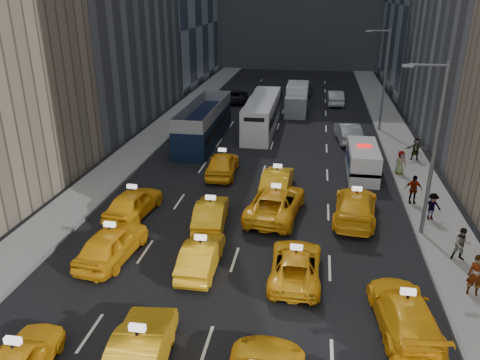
% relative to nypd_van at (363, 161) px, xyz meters
% --- Properties ---
extents(sidewalk_west, '(3.00, 90.00, 0.15)m').
position_rel_nypd_van_xyz_m(sidewalk_west, '(-17.35, 4.58, -0.92)').
color(sidewalk_west, gray).
rests_on(sidewalk_west, ground).
extents(sidewalk_east, '(3.00, 90.00, 0.15)m').
position_rel_nypd_van_xyz_m(sidewalk_east, '(3.65, 4.58, -0.92)').
color(sidewalk_east, gray).
rests_on(sidewalk_east, ground).
extents(curb_west, '(0.15, 90.00, 0.18)m').
position_rel_nypd_van_xyz_m(curb_west, '(-15.90, 4.58, -0.91)').
color(curb_west, slate).
rests_on(curb_west, ground).
extents(curb_east, '(0.15, 90.00, 0.18)m').
position_rel_nypd_van_xyz_m(curb_east, '(2.20, 4.58, -0.91)').
color(curb_east, slate).
rests_on(curb_east, ground).
extents(streetlight_near, '(2.15, 0.22, 9.00)m').
position_rel_nypd_van_xyz_m(streetlight_near, '(2.33, -8.42, 3.92)').
color(streetlight_near, '#595B60').
rests_on(streetlight_near, ground).
extents(streetlight_far, '(2.15, 0.22, 9.00)m').
position_rel_nypd_van_xyz_m(streetlight_far, '(2.33, 11.58, 3.92)').
color(streetlight_far, '#595B60').
rests_on(streetlight_far, ground).
extents(taxi_5, '(2.24, 5.05, 1.61)m').
position_rel_nypd_van_xyz_m(taxi_5, '(-8.74, -19.94, -0.19)').
color(taxi_5, '#FFAF15').
rests_on(taxi_5, ground).
extents(taxi_8, '(2.35, 4.91, 1.62)m').
position_rel_nypd_van_xyz_m(taxi_8, '(-12.64, -13.26, -0.19)').
color(taxi_8, '#FFAF15').
rests_on(taxi_8, ground).
extents(taxi_9, '(1.56, 4.32, 1.42)m').
position_rel_nypd_van_xyz_m(taxi_9, '(-8.23, -13.44, -0.29)').
color(taxi_9, '#FFAF15').
rests_on(taxi_9, ground).
extents(taxi_10, '(2.24, 4.81, 1.33)m').
position_rel_nypd_van_xyz_m(taxi_10, '(-3.90, -13.46, -0.33)').
color(taxi_10, '#FFAF15').
rests_on(taxi_10, ground).
extents(taxi_11, '(2.59, 5.24, 1.46)m').
position_rel_nypd_van_xyz_m(taxi_11, '(0.34, -16.26, -0.27)').
color(taxi_11, '#FFAF15').
rests_on(taxi_11, ground).
extents(taxi_12, '(2.38, 4.80, 1.57)m').
position_rel_nypd_van_xyz_m(taxi_12, '(-13.36, -8.65, -0.21)').
color(taxi_12, '#FFAF15').
rests_on(taxi_12, ground).
extents(taxi_13, '(1.97, 4.61, 1.48)m').
position_rel_nypd_van_xyz_m(taxi_13, '(-8.72, -9.19, -0.26)').
color(taxi_13, '#FFAF15').
rests_on(taxi_13, ground).
extents(taxi_14, '(3.38, 6.11, 1.62)m').
position_rel_nypd_van_xyz_m(taxi_14, '(-5.37, -7.33, -0.19)').
color(taxi_14, '#FFAF15').
rests_on(taxi_14, ground).
extents(taxi_15, '(2.82, 5.78, 1.62)m').
position_rel_nypd_van_xyz_m(taxi_15, '(-0.91, -7.04, -0.19)').
color(taxi_15, '#FFAF15').
rests_on(taxi_15, ground).
extents(taxi_16, '(2.10, 4.84, 1.63)m').
position_rel_nypd_van_xyz_m(taxi_16, '(-9.60, -1.61, -0.19)').
color(taxi_16, '#FFAF15').
rests_on(taxi_16, ground).
extents(taxi_17, '(1.89, 4.89, 1.59)m').
position_rel_nypd_van_xyz_m(taxi_17, '(-5.57, -4.07, -0.21)').
color(taxi_17, '#FFAF15').
rests_on(taxi_17, ground).
extents(nypd_van, '(2.59, 5.35, 2.21)m').
position_rel_nypd_van_xyz_m(nypd_van, '(0.00, 0.00, 0.00)').
color(nypd_van, silver).
rests_on(nypd_van, ground).
extents(double_decker, '(3.05, 11.24, 3.24)m').
position_rel_nypd_van_xyz_m(double_decker, '(-12.65, 5.80, 0.60)').
color(double_decker, black).
rests_on(double_decker, ground).
extents(city_bus, '(3.01, 11.50, 2.94)m').
position_rel_nypd_van_xyz_m(city_bus, '(-8.23, 10.23, 0.46)').
color(city_bus, silver).
rests_on(city_bus, ground).
extents(box_truck, '(2.28, 6.35, 2.89)m').
position_rel_nypd_van_xyz_m(box_truck, '(-5.43, 17.41, 0.41)').
color(box_truck, silver).
rests_on(box_truck, ground).
extents(misc_car_0, '(2.31, 5.09, 1.62)m').
position_rel_nypd_van_xyz_m(misc_car_0, '(-0.60, 7.79, -0.19)').
color(misc_car_0, '#9FA2A7').
rests_on(misc_car_0, ground).
extents(misc_car_1, '(2.55, 5.09, 1.38)m').
position_rel_nypd_van_xyz_m(misc_car_1, '(-12.47, 21.25, -0.31)').
color(misc_car_1, black).
rests_on(misc_car_1, ground).
extents(misc_car_2, '(2.34, 5.15, 1.46)m').
position_rel_nypd_van_xyz_m(misc_car_2, '(-4.98, 27.06, -0.27)').
color(misc_car_2, slate).
rests_on(misc_car_2, ground).
extents(misc_car_3, '(2.02, 4.45, 1.48)m').
position_rel_nypd_van_xyz_m(misc_car_3, '(-8.46, 22.64, -0.26)').
color(misc_car_3, black).
rests_on(misc_car_3, ground).
extents(misc_car_4, '(1.98, 4.96, 1.61)m').
position_rel_nypd_van_xyz_m(misc_car_4, '(-1.36, 21.81, -0.20)').
color(misc_car_4, '#A9ACB1').
rests_on(misc_car_4, ground).
extents(pedestrian_0, '(0.74, 0.56, 1.83)m').
position_rel_nypd_van_xyz_m(pedestrian_0, '(3.53, -13.71, 0.07)').
color(pedestrian_0, gray).
rests_on(pedestrian_0, sidewalk_east).
extents(pedestrian_1, '(0.80, 0.44, 1.64)m').
position_rel_nypd_van_xyz_m(pedestrian_1, '(3.71, -10.94, -0.03)').
color(pedestrian_1, gray).
rests_on(pedestrian_1, sidewalk_east).
extents(pedestrian_2, '(1.07, 0.60, 1.56)m').
position_rel_nypd_van_xyz_m(pedestrian_2, '(3.24, -6.74, -0.07)').
color(pedestrian_2, gray).
rests_on(pedestrian_2, sidewalk_east).
extents(pedestrian_3, '(1.04, 0.49, 1.75)m').
position_rel_nypd_van_xyz_m(pedestrian_3, '(2.58, -4.64, 0.02)').
color(pedestrian_3, gray).
rests_on(pedestrian_3, sidewalk_east).
extents(pedestrian_4, '(0.90, 0.64, 1.66)m').
position_rel_nypd_van_xyz_m(pedestrian_4, '(2.57, 0.25, -0.02)').
color(pedestrian_4, gray).
rests_on(pedestrian_4, sidewalk_east).
extents(pedestrian_5, '(1.58, 0.63, 1.66)m').
position_rel_nypd_van_xyz_m(pedestrian_5, '(4.15, 3.45, -0.02)').
color(pedestrian_5, gray).
rests_on(pedestrian_5, sidewalk_east).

